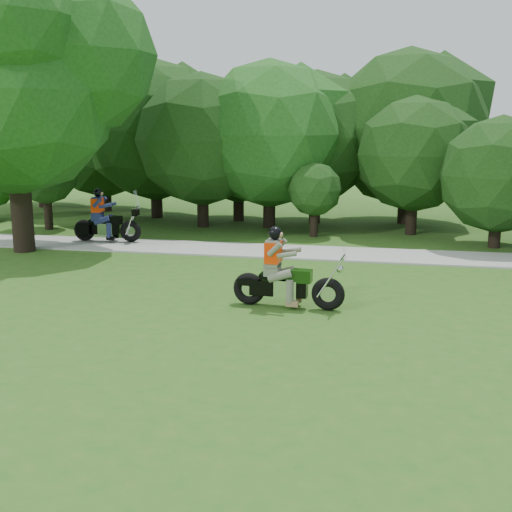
{
  "coord_description": "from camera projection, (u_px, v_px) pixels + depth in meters",
  "views": [
    {
      "loc": [
        1.08,
        -12.02,
        4.04
      ],
      "look_at": [
        -2.05,
        2.96,
        0.9
      ],
      "focal_mm": 45.0,
      "sensor_mm": 36.0,
      "label": 1
    }
  ],
  "objects": [
    {
      "name": "ground",
      "position": [
        327.0,
        335.0,
        12.55
      ],
      "size": [
        100.0,
        100.0,
        0.0
      ],
      "primitive_type": "plane",
      "color": "#295B1A",
      "rests_on": "ground"
    },
    {
      "name": "tree_line",
      "position": [
        359.0,
        136.0,
        25.64
      ],
      "size": [
        41.09,
        12.02,
        7.31
      ],
      "color": "black",
      "rests_on": "ground"
    },
    {
      "name": "touring_motorcycle",
      "position": [
        103.0,
        222.0,
        22.19
      ],
      "size": [
        2.43,
        0.8,
        1.85
      ],
      "rotation": [
        0.0,
        0.0,
        0.08
      ],
      "color": "black",
      "rests_on": "walkway"
    },
    {
      "name": "big_tree_west",
      "position": [
        17.0,
        69.0,
        20.08
      ],
      "size": [
        8.64,
        6.56,
        9.96
      ],
      "color": "black",
      "rests_on": "ground"
    },
    {
      "name": "walkway",
      "position": [
        352.0,
        254.0,
        20.22
      ],
      "size": [
        60.0,
        2.2,
        0.06
      ],
      "primitive_type": "cube",
      "color": "#9F9F9A",
      "rests_on": "ground"
    },
    {
      "name": "chopper_motorcycle",
      "position": [
        283.0,
        278.0,
        14.36
      ],
      "size": [
        2.57,
        0.69,
        1.84
      ],
      "rotation": [
        0.0,
        0.0,
        -0.06
      ],
      "color": "black",
      "rests_on": "ground"
    }
  ]
}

